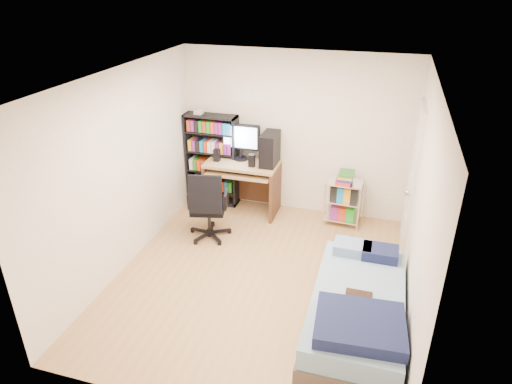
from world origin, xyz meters
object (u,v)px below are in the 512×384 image
(media_shelf, at_px, (212,159))
(office_chair, at_px, (209,217))
(computer_desk, at_px, (250,166))
(bed, at_px, (357,309))

(media_shelf, xyz_separation_m, office_chair, (0.35, -1.10, -0.43))
(media_shelf, distance_m, office_chair, 1.23)
(computer_desk, relative_size, office_chair, 1.34)
(bed, bearing_deg, media_shelf, 137.05)
(media_shelf, xyz_separation_m, computer_desk, (0.67, -0.12, -0.01))
(computer_desk, height_order, bed, computer_desk)
(bed, bearing_deg, computer_desk, 129.77)
(bed, bearing_deg, office_chair, 149.80)
(media_shelf, distance_m, bed, 3.53)
(office_chair, xyz_separation_m, bed, (2.20, -1.28, -0.09))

